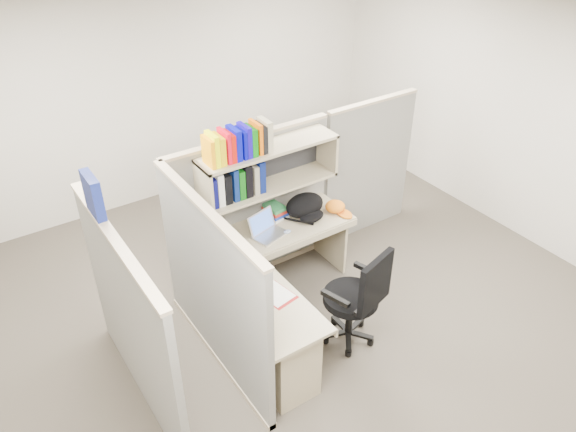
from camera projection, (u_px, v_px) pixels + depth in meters
ground at (301, 319)px, 5.50m from camera, size 6.00×6.00×0.00m
room_shell at (303, 175)px, 4.61m from camera, size 6.00×6.00×6.00m
cubicle at (241, 234)px, 5.14m from camera, size 3.79×1.84×1.95m
desk at (282, 320)px, 4.87m from camera, size 1.74×1.75×0.73m
laptop at (270, 226)px, 5.36m from camera, size 0.39×0.39×0.23m
backpack at (308, 208)px, 5.62m from camera, size 0.49×0.43×0.24m
orange_cap at (335, 206)px, 5.76m from camera, size 0.28×0.30×0.11m
snack_canister at (255, 284)px, 4.74m from camera, size 0.10×0.10×0.10m
tissue_box at (257, 318)px, 4.33m from camera, size 0.16×0.16×0.20m
mouse at (287, 232)px, 5.45m from camera, size 0.09×0.07×0.03m
paper_cup at (257, 221)px, 5.55m from camera, size 0.07×0.07×0.09m
book_stack at (275, 211)px, 5.68m from camera, size 0.21×0.27×0.12m
loose_paper at (275, 293)px, 4.72m from camera, size 0.26×0.32×0.00m
task_chair at (354, 311)px, 5.05m from camera, size 0.60×0.56×1.06m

